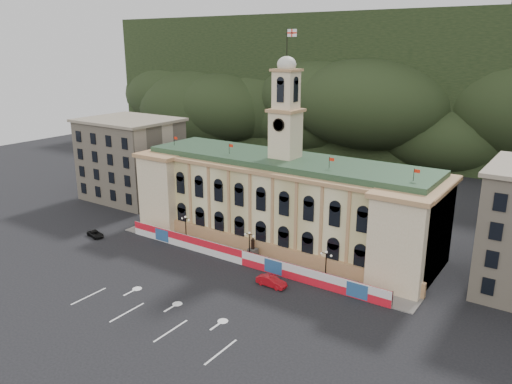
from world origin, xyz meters
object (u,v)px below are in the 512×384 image
Objects in this scene: statue at (253,252)px; lamp_center at (249,243)px; black_suv at (95,234)px; red_sedan at (271,281)px.

statue is 2.14m from lamp_center.
lamp_center is at bearing -90.00° from statue.
red_sedan is at bearing -74.46° from black_suv.
black_suv is at bearing -164.33° from statue.
lamp_center is (0.00, -1.00, 1.89)m from statue.
lamp_center is 10.00m from red_sedan.
lamp_center reaches higher than statue.
statue is 0.72× the size of lamp_center.
red_sedan is 1.09× the size of black_suv.
red_sedan reaches higher than black_suv.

